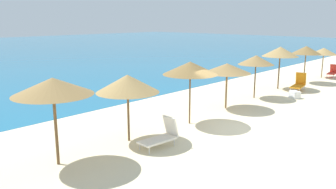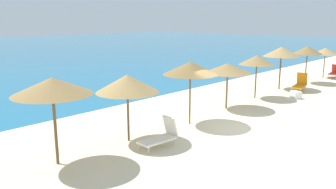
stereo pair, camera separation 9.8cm
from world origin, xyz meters
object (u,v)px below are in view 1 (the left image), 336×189
(cooler_box, at_px, (295,95))
(beach_umbrella_5, at_px, (190,68))
(beach_umbrella_3, at_px, (53,87))
(beach_umbrella_9, at_px, (306,50))
(beach_umbrella_7, at_px, (256,60))
(beach_umbrella_8, at_px, (280,52))
(lounge_chair_0, at_px, (162,136))
(beach_umbrella_10, at_px, (324,51))
(lounge_chair_1, at_px, (333,72))
(lounge_chair_2, at_px, (299,84))
(beach_umbrella_6, at_px, (227,68))
(beach_umbrella_4, at_px, (128,84))

(cooler_box, bearing_deg, beach_umbrella_5, 170.57)
(beach_umbrella_3, relative_size, beach_umbrella_9, 1.05)
(beach_umbrella_7, relative_size, beach_umbrella_8, 0.90)
(lounge_chair_0, bearing_deg, beach_umbrella_9, -80.41)
(beach_umbrella_7, distance_m, lounge_chair_0, 9.83)
(beach_umbrella_10, relative_size, lounge_chair_1, 1.76)
(lounge_chair_0, xyz_separation_m, cooler_box, (11.13, -0.29, -0.21))
(lounge_chair_2, bearing_deg, beach_umbrella_9, -83.20)
(beach_umbrella_5, xyz_separation_m, beach_umbrella_7, (6.61, 0.43, -0.25))
(beach_umbrella_9, distance_m, lounge_chair_2, 3.75)
(beach_umbrella_6, distance_m, beach_umbrella_7, 3.25)
(beach_umbrella_3, xyz_separation_m, beach_umbrella_4, (3.00, -0.01, -0.32))
(lounge_chair_1, bearing_deg, cooler_box, 89.07)
(beach_umbrella_3, bearing_deg, beach_umbrella_5, -2.65)
(beach_umbrella_10, xyz_separation_m, lounge_chair_2, (-6.28, -0.71, -1.67))
(beach_umbrella_8, distance_m, cooler_box, 3.61)
(lounge_chair_1, relative_size, lounge_chair_2, 0.80)
(beach_umbrella_9, bearing_deg, lounge_chair_1, -9.85)
(beach_umbrella_7, xyz_separation_m, beach_umbrella_9, (6.94, -0.21, 0.14))
(beach_umbrella_3, bearing_deg, lounge_chair_2, -3.21)
(beach_umbrella_4, height_order, lounge_chair_1, beach_umbrella_4)
(beach_umbrella_3, height_order, cooler_box, beach_umbrella_3)
(beach_umbrella_10, height_order, lounge_chair_2, beach_umbrella_10)
(beach_umbrella_8, height_order, cooler_box, beach_umbrella_8)
(lounge_chair_2, relative_size, cooler_box, 2.87)
(beach_umbrella_4, distance_m, beach_umbrella_5, 3.36)
(beach_umbrella_6, distance_m, beach_umbrella_9, 10.18)
(beach_umbrella_8, relative_size, lounge_chair_1, 2.08)
(beach_umbrella_8, bearing_deg, cooler_box, -134.61)
(beach_umbrella_3, height_order, beach_umbrella_8, beach_umbrella_3)
(beach_umbrella_4, height_order, beach_umbrella_8, beach_umbrella_8)
(beach_umbrella_9, xyz_separation_m, lounge_chair_0, (-16.47, -1.30, -1.99))
(beach_umbrella_9, bearing_deg, beach_umbrella_7, 178.28)
(beach_umbrella_6, height_order, beach_umbrella_8, beach_umbrella_8)
(beach_umbrella_5, distance_m, lounge_chair_0, 3.75)
(lounge_chair_1, bearing_deg, beach_umbrella_5, 82.15)
(beach_umbrella_6, relative_size, beach_umbrella_8, 0.87)
(beach_umbrella_3, relative_size, beach_umbrella_6, 1.16)
(beach_umbrella_6, height_order, lounge_chair_1, beach_umbrella_6)
(beach_umbrella_8, relative_size, beach_umbrella_10, 1.18)
(lounge_chair_2, bearing_deg, beach_umbrella_4, 77.05)
(beach_umbrella_5, relative_size, beach_umbrella_9, 1.03)
(beach_umbrella_3, relative_size, beach_umbrella_10, 1.19)
(lounge_chair_2, bearing_deg, lounge_chair_1, -97.73)
(beach_umbrella_8, bearing_deg, beach_umbrella_6, -177.24)
(beach_umbrella_7, distance_m, beach_umbrella_10, 10.15)
(beach_umbrella_3, height_order, lounge_chair_2, beach_umbrella_3)
(beach_umbrella_10, bearing_deg, lounge_chair_0, -176.70)
(beach_umbrella_4, bearing_deg, beach_umbrella_10, -0.64)
(beach_umbrella_5, distance_m, beach_umbrella_10, 16.75)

